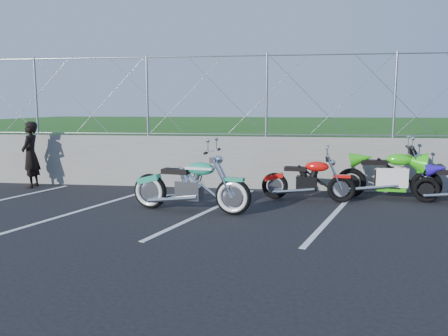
# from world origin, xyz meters

# --- Properties ---
(ground) EXTENTS (90.00, 90.00, 0.00)m
(ground) POSITION_xyz_m (0.00, 0.00, 0.00)
(ground) COLOR black
(ground) RESTS_ON ground
(retaining_wall) EXTENTS (30.00, 0.22, 1.30)m
(retaining_wall) POSITION_xyz_m (0.00, 3.50, 0.65)
(retaining_wall) COLOR slate
(retaining_wall) RESTS_ON ground
(grass_field) EXTENTS (30.00, 20.00, 1.30)m
(grass_field) POSITION_xyz_m (0.00, 13.50, 0.65)
(grass_field) COLOR #1D4F15
(grass_field) RESTS_ON ground
(chain_link_fence) EXTENTS (28.00, 0.03, 2.00)m
(chain_link_fence) POSITION_xyz_m (0.00, 3.50, 2.30)
(chain_link_fence) COLOR gray
(chain_link_fence) RESTS_ON retaining_wall
(parking_lines) EXTENTS (18.29, 4.31, 0.01)m
(parking_lines) POSITION_xyz_m (1.20, 1.00, 0.00)
(parking_lines) COLOR silver
(parking_lines) RESTS_ON ground
(cruiser_turquoise) EXTENTS (2.42, 0.76, 1.21)m
(cruiser_turquoise) POSITION_xyz_m (-0.32, 0.85, 0.49)
(cruiser_turquoise) COLOR black
(cruiser_turquoise) RESTS_ON ground
(naked_orange) EXTENTS (2.01, 0.68, 1.00)m
(naked_orange) POSITION_xyz_m (1.98, 2.17, 0.43)
(naked_orange) COLOR black
(naked_orange) RESTS_ON ground
(sportbike_green) EXTENTS (2.24, 0.80, 1.16)m
(sportbike_green) POSITION_xyz_m (3.77, 2.60, 0.50)
(sportbike_green) COLOR black
(sportbike_green) RESTS_ON ground
(person_standing) EXTENTS (0.49, 0.66, 1.66)m
(person_standing) POSITION_xyz_m (-4.88, 2.88, 0.83)
(person_standing) COLOR black
(person_standing) RESTS_ON ground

